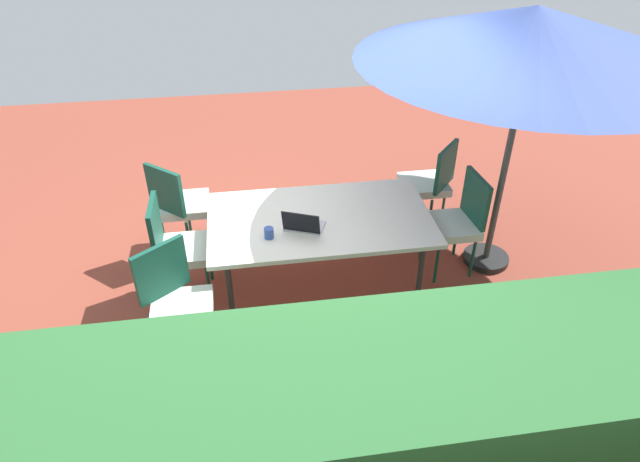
{
  "coord_description": "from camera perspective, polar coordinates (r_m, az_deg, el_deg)",
  "views": [
    {
      "loc": [
        0.61,
        4.03,
        3.39
      ],
      "look_at": [
        0.0,
        0.0,
        0.58
      ],
      "focal_mm": 31.46,
      "sensor_mm": 36.0,
      "label": 1
    }
  ],
  "objects": [
    {
      "name": "ground_plane",
      "position": [
        5.31,
        0.0,
        -5.21
      ],
      "size": [
        10.0,
        10.0,
        0.02
      ],
      "primitive_type": "cube",
      "color": "brown"
    },
    {
      "name": "hedge_row",
      "position": [
        3.34,
        6.12,
        -20.66
      ],
      "size": [
        6.3,
        0.97,
        1.32
      ],
      "primitive_type": "cube",
      "color": "#2D6633",
      "rests_on": "ground_plane"
    },
    {
      "name": "dining_table",
      "position": [
        4.9,
        0.0,
        0.94
      ],
      "size": [
        1.94,
        1.12,
        0.72
      ],
      "color": "silver",
      "rests_on": "ground_plane"
    },
    {
      "name": "patio_umbrella",
      "position": [
        4.84,
        20.85,
        18.16
      ],
      "size": [
        2.77,
        2.77,
        2.41
      ],
      "color": "#4C4C4C",
      "rests_on": "ground_plane"
    },
    {
      "name": "chair_northeast",
      "position": [
        4.4,
        -14.42,
        -6.83
      ],
      "size": [
        0.58,
        0.58,
        0.98
      ],
      "rotation": [
        0.0,
        0.0,
        3.79
      ],
      "color": "silver",
      "rests_on": "ground_plane"
    },
    {
      "name": "chair_west",
      "position": [
        5.3,
        13.83,
        1.16
      ],
      "size": [
        0.48,
        0.47,
        0.98
      ],
      "rotation": [
        0.0,
        0.0,
        1.66
      ],
      "color": "silver",
      "rests_on": "ground_plane"
    },
    {
      "name": "chair_southwest",
      "position": [
        5.87,
        11.12,
        5.04
      ],
      "size": [
        0.59,
        0.59,
        0.98
      ],
      "rotation": [
        0.0,
        0.0,
        0.84
      ],
      "color": "silver",
      "rests_on": "ground_plane"
    },
    {
      "name": "chair_southeast",
      "position": [
        5.57,
        -14.1,
        2.88
      ],
      "size": [
        0.59,
        0.59,
        0.98
      ],
      "rotation": [
        0.0,
        0.0,
        5.56
      ],
      "color": "silver",
      "rests_on": "ground_plane"
    },
    {
      "name": "chair_east",
      "position": [
        4.98,
        -14.39,
        -1.36
      ],
      "size": [
        0.46,
        0.46,
        0.98
      ],
      "rotation": [
        0.0,
        0.0,
        4.7
      ],
      "color": "silver",
      "rests_on": "ground_plane"
    },
    {
      "name": "laptop",
      "position": [
        4.69,
        -1.71,
        0.62
      ],
      "size": [
        0.39,
        0.35,
        0.21
      ],
      "rotation": [
        0.0,
        0.0,
        -0.4
      ],
      "color": "#B7B7BC",
      "rests_on": "dining_table"
    },
    {
      "name": "cup",
      "position": [
        4.61,
        -5.22,
        -0.2
      ],
      "size": [
        0.08,
        0.08,
        0.09
      ],
      "primitive_type": "cylinder",
      "color": "#334C99",
      "rests_on": "dining_table"
    }
  ]
}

